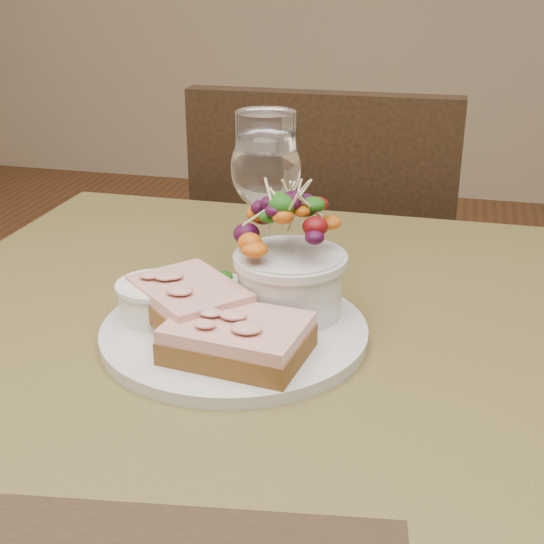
% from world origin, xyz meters
% --- Properties ---
extents(cafe_table, '(0.80, 0.80, 0.75)m').
position_xyz_m(cafe_table, '(0.00, 0.00, 0.65)').
color(cafe_table, '#4C4220').
rests_on(cafe_table, ground).
extents(chair_far, '(0.42, 0.42, 0.90)m').
position_xyz_m(chair_far, '(-0.05, 0.67, 0.29)').
color(chair_far, black).
rests_on(chair_far, ground).
extents(dinner_plate, '(0.26, 0.26, 0.01)m').
position_xyz_m(dinner_plate, '(-0.03, -0.00, 0.76)').
color(dinner_plate, silver).
rests_on(dinner_plate, cafe_table).
extents(sandwich_front, '(0.13, 0.10, 0.03)m').
position_xyz_m(sandwich_front, '(-0.01, -0.06, 0.78)').
color(sandwich_front, '#4C3014').
rests_on(sandwich_front, dinner_plate).
extents(sandwich_back, '(0.14, 0.14, 0.03)m').
position_xyz_m(sandwich_back, '(-0.08, -0.01, 0.79)').
color(sandwich_back, '#4C3014').
rests_on(sandwich_back, dinner_plate).
extents(ramekin, '(0.07, 0.07, 0.04)m').
position_xyz_m(ramekin, '(-0.11, -0.00, 0.78)').
color(ramekin, white).
rests_on(ramekin, dinner_plate).
extents(salad_bowl, '(0.10, 0.10, 0.13)m').
position_xyz_m(salad_bowl, '(0.01, 0.04, 0.82)').
color(salad_bowl, silver).
rests_on(salad_bowl, dinner_plate).
extents(garnish, '(0.05, 0.04, 0.02)m').
position_xyz_m(garnish, '(-0.09, 0.08, 0.77)').
color(garnish, '#0F3B0A').
rests_on(garnish, dinner_plate).
extents(wine_glass, '(0.08, 0.08, 0.18)m').
position_xyz_m(wine_glass, '(-0.04, 0.14, 0.87)').
color(wine_glass, white).
rests_on(wine_glass, cafe_table).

